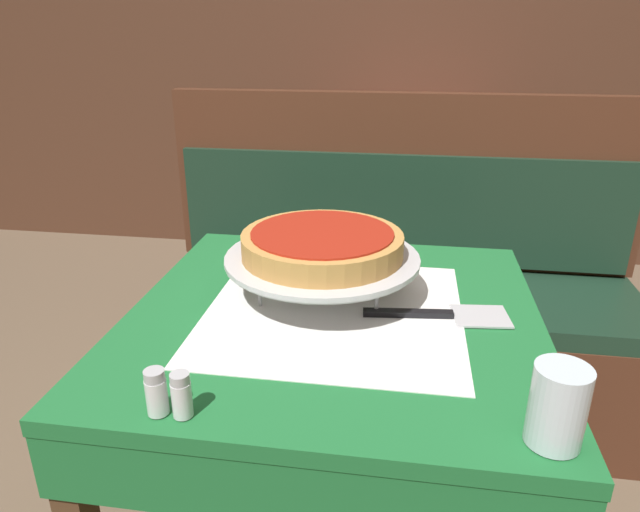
{
  "coord_description": "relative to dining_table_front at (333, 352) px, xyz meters",
  "views": [
    {
      "loc": [
        0.13,
        -1.02,
        1.29
      ],
      "look_at": [
        -0.03,
        0.03,
        0.86
      ],
      "focal_mm": 32.0,
      "sensor_mm": 36.0,
      "label": 1
    }
  ],
  "objects": [
    {
      "name": "pizza_server",
      "position": [
        0.22,
        0.01,
        0.1
      ],
      "size": [
        0.29,
        0.1,
        0.01
      ],
      "color": "#BCBCC1",
      "rests_on": "dining_table_front"
    },
    {
      "name": "pizza_pan_stand",
      "position": [
        -0.03,
        0.06,
        0.18
      ],
      "size": [
        0.4,
        0.4,
        0.09
      ],
      "color": "#ADADB2",
      "rests_on": "dining_table_front"
    },
    {
      "name": "pepper_shaker",
      "position": [
        -0.18,
        -0.36,
        0.13
      ],
      "size": [
        0.03,
        0.03,
        0.07
      ],
      "color": "silver",
      "rests_on": "dining_table_front"
    },
    {
      "name": "dining_table_rear",
      "position": [
        0.15,
        1.81,
        -0.01
      ],
      "size": [
        0.77,
        0.77,
        0.75
      ],
      "color": "red",
      "rests_on": "ground_plane"
    },
    {
      "name": "back_wall_panel",
      "position": [
        0.0,
        2.32,
        0.54
      ],
      "size": [
        6.0,
        0.04,
        2.4
      ],
      "primitive_type": "cube",
      "color": "#4C2D1E",
      "rests_on": "ground_plane"
    },
    {
      "name": "water_glass_near",
      "position": [
        0.35,
        -0.34,
        0.16
      ],
      "size": [
        0.08,
        0.08,
        0.12
      ],
      "color": "silver",
      "rests_on": "dining_table_front"
    },
    {
      "name": "booth_bench",
      "position": [
        0.12,
        0.76,
        -0.34
      ],
      "size": [
        1.61,
        0.51,
        1.09
      ],
      "color": "#4C2819",
      "rests_on": "ground_plane"
    },
    {
      "name": "dining_table_front",
      "position": [
        0.0,
        0.0,
        0.0
      ],
      "size": [
        0.82,
        0.82,
        0.76
      ],
      "color": "#1E6B33",
      "rests_on": "ground_plane"
    },
    {
      "name": "condiment_caddy",
      "position": [
        0.17,
        1.9,
        0.14
      ],
      "size": [
        0.12,
        0.12,
        0.18
      ],
      "color": "black",
      "rests_on": "dining_table_rear"
    },
    {
      "name": "deep_dish_pizza",
      "position": [
        -0.03,
        0.06,
        0.22
      ],
      "size": [
        0.33,
        0.33,
        0.05
      ],
      "color": "#C68E47",
      "rests_on": "pizza_pan_stand"
    },
    {
      "name": "salt_shaker",
      "position": [
        -0.22,
        -0.36,
        0.13
      ],
      "size": [
        0.03,
        0.03,
        0.07
      ],
      "color": "silver",
      "rests_on": "dining_table_front"
    }
  ]
}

